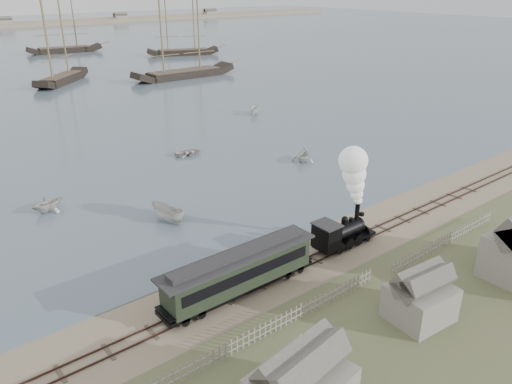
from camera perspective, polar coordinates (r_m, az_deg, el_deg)
ground at (r=42.11m, az=2.82°, el=-7.47°), size 600.00×600.00×0.00m
rail_track at (r=40.84m, az=4.69°, el=-8.52°), size 120.00×1.80×0.16m
picket_fence_west at (r=34.23m, az=2.33°, el=-15.61°), size 19.00×0.10×1.20m
picket_fence_east at (r=46.75m, az=20.78°, el=-5.79°), size 15.00×0.10×1.20m
shed_mid at (r=37.01m, az=17.97°, el=-13.54°), size 4.00×3.50×3.60m
locomotive at (r=43.16m, az=11.02°, el=-1.23°), size 6.82×2.55×8.50m
passenger_coach at (r=36.64m, az=-1.91°, el=-8.92°), size 12.81×2.47×3.11m
beached_dinghy at (r=40.35m, az=0.15°, el=-8.22°), size 3.49×4.47×0.84m
rowboat_1 at (r=53.85m, az=-22.74°, el=-1.14°), size 3.67×3.99×1.76m
rowboat_2 at (r=48.32m, az=-10.08°, el=-2.47°), size 4.27×2.46×1.55m
rowboat_3 at (r=66.58m, az=-7.74°, el=4.53°), size 3.28×4.09×0.75m
rowboat_4 at (r=63.73m, az=5.43°, el=4.26°), size 4.12×4.30×1.75m
rowboat_5 at (r=86.75m, az=-0.17°, el=9.30°), size 3.22×3.42×1.32m
schooner_3 at (r=121.28m, az=-21.92°, el=16.15°), size 16.60×16.24×20.00m
schooner_4 at (r=121.27m, az=-8.44°, el=17.49°), size 25.61×6.04×20.00m
schooner_5 at (r=159.82m, az=-8.53°, el=18.78°), size 21.88×12.17×20.00m
schooner_8 at (r=174.74m, az=-21.45°, el=17.88°), size 23.03×8.17×20.00m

